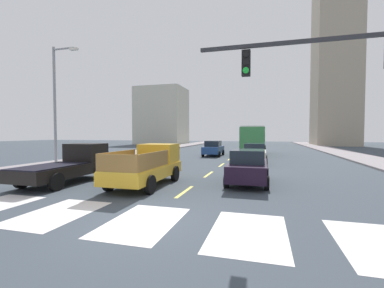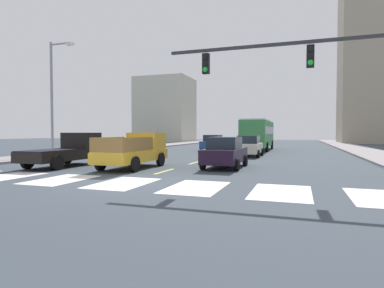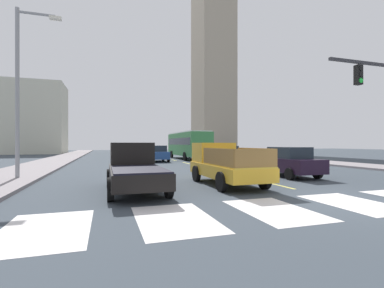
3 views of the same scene
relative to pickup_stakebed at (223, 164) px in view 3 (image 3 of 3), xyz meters
name	(u,v)px [view 3 (image 3 of 3)]	position (x,y,z in m)	size (l,w,h in m)	color
ground_plane	(353,203)	(2.22, -5.17, -0.94)	(160.00, 160.00, 0.00)	#384049
sidewalk_right	(300,160)	(15.02, 12.83, -0.86)	(3.89, 110.00, 0.15)	gray
sidewalk_left	(38,166)	(-10.57, 12.83, -0.86)	(3.89, 110.00, 0.15)	gray
crosswalk_stripe_0	(45,230)	(-6.64, -5.17, -0.93)	(1.91, 3.09, 0.01)	silver
crosswalk_stripe_1	(174,218)	(-3.69, -5.17, -0.93)	(1.91, 3.09, 0.01)	silver
crosswalk_stripe_2	(274,210)	(-0.73, -5.17, -0.93)	(1.91, 3.09, 0.01)	silver
crosswalk_stripe_3	(353,203)	(2.22, -5.17, -0.93)	(1.91, 3.09, 0.01)	silver
lane_dash_0	(278,185)	(2.22, -1.17, -0.93)	(0.16, 2.40, 0.01)	#E2D556
lane_dash_1	(230,174)	(2.22, 3.83, -0.93)	(0.16, 2.40, 0.01)	#E2D556
lane_dash_2	(203,167)	(2.22, 8.83, -0.93)	(0.16, 2.40, 0.01)	#E2D556
lane_dash_3	(186,163)	(2.22, 13.83, -0.93)	(0.16, 2.40, 0.01)	#E2D556
lane_dash_4	(174,160)	(2.22, 18.83, -0.93)	(0.16, 2.40, 0.01)	#E2D556
lane_dash_5	(165,158)	(2.22, 23.83, -0.93)	(0.16, 2.40, 0.01)	#E2D556
lane_dash_6	(158,156)	(2.22, 28.83, -0.93)	(0.16, 2.40, 0.01)	#E2D556
lane_dash_7	(153,155)	(2.22, 33.83, -0.93)	(0.16, 2.40, 0.01)	#E2D556
pickup_stakebed	(223,164)	(0.00, 0.00, 0.00)	(2.18, 5.20, 1.96)	gold
pickup_dark	(134,168)	(-4.23, -0.49, -0.02)	(2.18, 5.20, 1.96)	black
city_bus	(188,143)	(4.32, 20.14, 1.02)	(2.72, 10.80, 3.32)	#357E43
sedan_mid	(288,162)	(4.76, 1.45, -0.08)	(2.02, 4.40, 1.72)	black
sedan_near_left	(158,154)	(-0.04, 17.02, -0.08)	(2.02, 4.40, 1.72)	navy
sedan_far	(225,156)	(4.77, 10.24, -0.08)	(2.02, 4.40, 1.72)	beige
streetlight_left	(21,85)	(-9.58, 4.31, 4.03)	(2.20, 0.28, 9.00)	gray
tower_tall_centre	(213,31)	(19.81, 50.02, 28.65)	(8.22, 9.94, 59.18)	tan
block_mid_left	(34,119)	(-18.51, 46.98, 5.79)	(11.02, 9.32, 13.46)	beige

